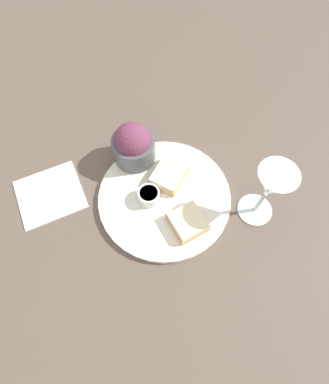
% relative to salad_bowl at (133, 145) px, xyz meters
% --- Properties ---
extents(ground_plane, '(4.00, 4.00, 0.00)m').
position_rel_salad_bowl_xyz_m(ground_plane, '(0.11, 0.05, -0.06)').
color(ground_plane, brown).
extents(dinner_plate, '(0.29, 0.29, 0.01)m').
position_rel_salad_bowl_xyz_m(dinner_plate, '(0.11, 0.05, -0.05)').
color(dinner_plate, silver).
rests_on(dinner_plate, ground_plane).
extents(salad_bowl, '(0.10, 0.10, 0.10)m').
position_rel_salad_bowl_xyz_m(salad_bowl, '(0.00, 0.00, 0.00)').
color(salad_bowl, '#4C5156').
rests_on(salad_bowl, dinner_plate).
extents(sauce_ramekin, '(0.05, 0.05, 0.03)m').
position_rel_salad_bowl_xyz_m(sauce_ramekin, '(0.12, 0.01, -0.03)').
color(sauce_ramekin, white).
rests_on(sauce_ramekin, dinner_plate).
extents(cheese_toast_near, '(0.10, 0.10, 0.03)m').
position_rel_salad_bowl_xyz_m(cheese_toast_near, '(0.07, 0.07, -0.03)').
color(cheese_toast_near, tan).
rests_on(cheese_toast_near, dinner_plate).
extents(cheese_toast_far, '(0.09, 0.09, 0.03)m').
position_rel_salad_bowl_xyz_m(cheese_toast_far, '(0.19, 0.08, -0.03)').
color(cheese_toast_far, tan).
rests_on(cheese_toast_far, dinner_plate).
extents(wine_glass, '(0.08, 0.08, 0.16)m').
position_rel_salad_bowl_xyz_m(wine_glass, '(0.18, 0.24, 0.05)').
color(wine_glass, silver).
rests_on(wine_glass, ground_plane).
extents(napkin, '(0.16, 0.17, 0.01)m').
position_rel_salad_bowl_xyz_m(napkin, '(0.06, -0.20, -0.06)').
color(napkin, white).
rests_on(napkin, ground_plane).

